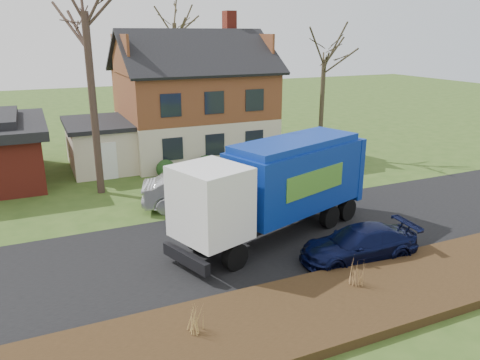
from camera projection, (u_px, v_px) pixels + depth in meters
name	position (u px, v px, depth m)	size (l,w,h in m)	color
ground	(262.00, 240.00, 18.61)	(120.00, 120.00, 0.00)	#314E1A
road	(262.00, 239.00, 18.60)	(80.00, 7.00, 0.02)	black
mulch_verge	(342.00, 303.00, 13.95)	(80.00, 3.50, 0.30)	black
main_house	(186.00, 95.00, 30.08)	(12.95, 8.95, 9.26)	beige
garbage_truck	(279.00, 183.00, 18.43)	(9.21, 5.15, 3.82)	black
silver_sedan	(199.00, 190.00, 21.82)	(1.80, 5.18, 1.71)	#9D9FA4
navy_wagon	(359.00, 244.00, 16.73)	(1.77, 4.36, 1.26)	black
tree_front_east	(325.00, 43.00, 29.08)	(3.23, 3.23, 8.97)	#3C3424
tree_back	(174.00, 8.00, 36.79)	(3.70, 3.70, 11.71)	#433928
grass_clump_west	(195.00, 319.00, 12.23)	(0.31, 0.25, 0.81)	tan
grass_clump_mid	(357.00, 272.00, 14.55)	(0.32, 0.26, 0.89)	olive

